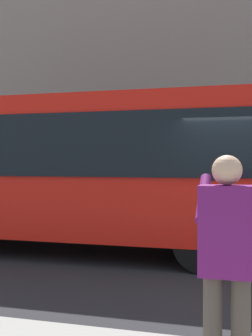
% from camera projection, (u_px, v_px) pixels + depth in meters
% --- Properties ---
extents(red_bus, '(9.05, 2.54, 3.08)m').
position_uv_depth(red_bus, '(59.00, 168.00, 8.75)').
color(red_bus, red).
rests_on(red_bus, ground_plane).
extents(pedestrian_photographer, '(0.53, 0.52, 1.70)m').
position_uv_depth(pedestrian_photographer, '(227.00, 252.00, 3.11)').
color(pedestrian_photographer, '#4C4238').
rests_on(pedestrian_photographer, sidewalk_curb).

